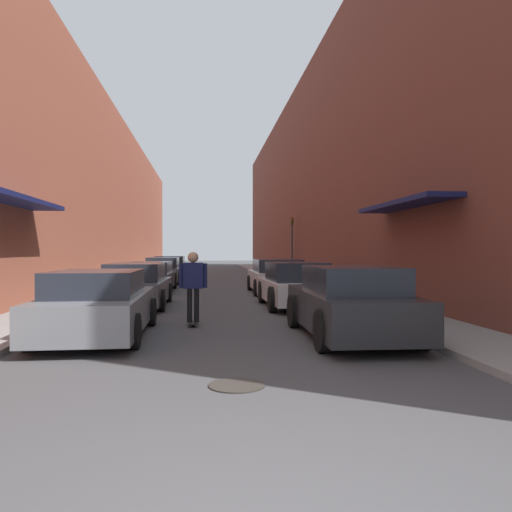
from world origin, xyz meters
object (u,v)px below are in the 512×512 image
at_px(parked_car_left_2, 151,277).
at_px(parked_car_left_4, 170,267).
at_px(parked_car_left_0, 98,305).
at_px(skateboarder, 193,280).
at_px(parked_car_left_1, 136,286).
at_px(parked_car_right_2, 277,277).
at_px(parked_car_left_3, 163,271).
at_px(manhole_cover, 237,385).
at_px(parked_car_right_0, 350,303).
at_px(parked_car_right_1, 296,286).
at_px(traffic_light, 292,240).

height_order(parked_car_left_2, parked_car_left_4, parked_car_left_4).
distance_m(parked_car_left_0, skateboarder, 2.28).
xyz_separation_m(parked_car_left_1, parked_car_right_2, (4.89, 4.53, 0.02)).
distance_m(parked_car_right_2, skateboarder, 8.99).
xyz_separation_m(parked_car_left_2, parked_car_right_2, (5.07, -1.18, 0.04)).
bearing_deg(parked_car_left_2, parked_car_left_4, 89.80).
distance_m(parked_car_left_3, manhole_cover, 20.29).
bearing_deg(parked_car_left_0, parked_car_right_2, 63.36).
height_order(parked_car_left_3, skateboarder, skateboarder).
distance_m(parked_car_right_0, manhole_cover, 4.02).
relative_size(parked_car_left_3, skateboarder, 2.88).
bearing_deg(parked_car_left_4, skateboarder, -84.63).
relative_size(parked_car_left_1, parked_car_right_1, 1.06).
distance_m(parked_car_left_1, parked_car_right_1, 4.75).
relative_size(parked_car_left_0, parked_car_right_0, 0.99).
height_order(parked_car_right_2, traffic_light, traffic_light).
relative_size(parked_car_left_0, skateboarder, 2.64).
xyz_separation_m(parked_car_left_4, parked_car_right_0, (4.95, -22.32, 0.02)).
xyz_separation_m(parked_car_left_2, skateboarder, (1.95, -9.61, 0.41)).
bearing_deg(parked_car_left_0, parked_car_right_0, -7.04).
height_order(parked_car_left_1, skateboarder, skateboarder).
bearing_deg(skateboarder, parked_car_left_4, 95.37).
relative_size(parked_car_left_3, parked_car_right_2, 1.06).
bearing_deg(parked_car_left_1, parked_car_left_3, 90.62).
bearing_deg(parked_car_left_2, parked_car_left_1, -88.20).
relative_size(parked_car_left_0, traffic_light, 1.21).
relative_size(parked_car_left_2, parked_car_right_0, 1.09).
xyz_separation_m(parked_car_right_0, parked_car_right_2, (0.08, 10.37, -0.02)).
distance_m(parked_car_left_4, parked_car_right_1, 17.73).
relative_size(parked_car_left_3, traffic_light, 1.32).
xyz_separation_m(parked_car_left_0, parked_car_left_2, (-0.16, 10.96, -0.01)).
bearing_deg(parked_car_right_2, parked_car_left_2, 166.88).
relative_size(parked_car_left_0, parked_car_left_1, 1.01).
bearing_deg(parked_car_left_4, parked_car_right_0, -77.50).
height_order(parked_car_left_3, parked_car_right_1, parked_car_left_3).
xyz_separation_m(parked_car_left_4, manhole_cover, (2.58, -25.50, -0.64)).
relative_size(parked_car_left_0, parked_car_right_1, 1.07).
xyz_separation_m(parked_car_left_3, parked_car_right_1, (4.83, -11.67, 0.01)).
height_order(parked_car_left_0, skateboarder, skateboarder).
bearing_deg(parked_car_left_4, parked_car_left_3, -89.75).
xyz_separation_m(parked_car_left_2, manhole_cover, (2.61, -14.73, -0.60)).
xyz_separation_m(parked_car_left_3, parked_car_right_2, (5.01, -6.57, 0.01)).
bearing_deg(parked_car_left_2, traffic_light, 51.11).
bearing_deg(parked_car_right_0, parked_car_left_1, 129.47).
bearing_deg(parked_car_left_4, traffic_light, -10.90).
xyz_separation_m(parked_car_left_3, traffic_light, (7.47, 3.94, 1.70)).
xyz_separation_m(parked_car_left_1, manhole_cover, (2.43, -9.01, -0.61)).
xyz_separation_m(parked_car_left_3, parked_car_left_4, (-0.02, 5.38, 0.01)).
bearing_deg(traffic_light, manhole_cover, -101.54).
distance_m(parked_car_left_3, traffic_light, 8.61).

